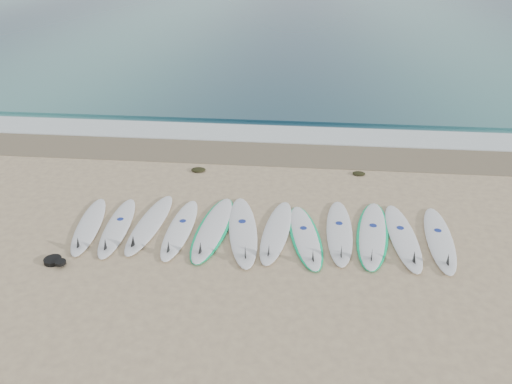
# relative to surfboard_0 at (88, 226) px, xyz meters

# --- Properties ---
(ground) EXTENTS (120.00, 120.00, 0.00)m
(ground) POSITION_rel_surfboard_0_xyz_m (3.51, 0.20, -0.05)
(ground) COLOR tan
(ocean) EXTENTS (120.00, 55.00, 0.03)m
(ocean) POSITION_rel_surfboard_0_xyz_m (3.51, 32.70, -0.04)
(ocean) COLOR #2A5D64
(ocean) RESTS_ON ground
(wet_sand_band) EXTENTS (120.00, 1.80, 0.01)m
(wet_sand_band) POSITION_rel_surfboard_0_xyz_m (3.51, 4.30, -0.05)
(wet_sand_band) COLOR #72634B
(wet_sand_band) RESTS_ON ground
(foam_band) EXTENTS (120.00, 1.40, 0.04)m
(foam_band) POSITION_rel_surfboard_0_xyz_m (3.51, 5.70, -0.03)
(foam_band) COLOR silver
(foam_band) RESTS_ON ground
(wave_crest) EXTENTS (120.00, 1.00, 0.10)m
(wave_crest) POSITION_rel_surfboard_0_xyz_m (3.51, 7.20, -0.00)
(wave_crest) COLOR #2A5D64
(wave_crest) RESTS_ON ground
(surfboard_0) EXTENTS (0.84, 2.35, 0.29)m
(surfboard_0) POSITION_rel_surfboard_0_xyz_m (0.00, 0.00, 0.00)
(surfboard_0) COLOR white
(surfboard_0) RESTS_ON ground
(surfboard_1) EXTENTS (0.70, 2.39, 0.30)m
(surfboard_1) POSITION_rel_surfboard_0_xyz_m (0.60, 0.00, 0.00)
(surfboard_1) COLOR white
(surfboard_1) RESTS_ON ground
(surfboard_2) EXTENTS (0.68, 2.49, 0.32)m
(surfboard_2) POSITION_rel_surfboard_0_xyz_m (1.22, 0.19, 0.00)
(surfboard_2) COLOR white
(surfboard_2) RESTS_ON ground
(surfboard_3) EXTENTS (0.53, 2.39, 0.30)m
(surfboard_3) POSITION_rel_surfboard_0_xyz_m (1.89, 0.05, 0.00)
(surfboard_3) COLOR white
(surfboard_3) RESTS_ON ground
(surfboard_4) EXTENTS (0.83, 2.64, 0.33)m
(surfboard_4) POSITION_rel_surfboard_0_xyz_m (2.56, 0.16, -0.00)
(surfboard_4) COLOR white
(surfboard_4) RESTS_ON ground
(surfboard_5) EXTENTS (1.02, 2.78, 0.35)m
(surfboard_5) POSITION_rel_surfboard_0_xyz_m (3.19, 0.10, 0.01)
(surfboard_5) COLOR white
(surfboard_5) RESTS_ON ground
(surfboard_6) EXTENTS (0.76, 2.51, 0.32)m
(surfboard_6) POSITION_rel_surfboard_0_xyz_m (3.85, 0.15, 0.00)
(surfboard_6) COLOR white
(surfboard_6) RESTS_ON ground
(surfboard_7) EXTENTS (0.97, 2.46, 0.30)m
(surfboard_7) POSITION_rel_surfboard_0_xyz_m (4.44, 0.05, -0.01)
(surfboard_7) COLOR white
(surfboard_7) RESTS_ON ground
(surfboard_8) EXTENTS (0.57, 2.52, 0.32)m
(surfboard_8) POSITION_rel_surfboard_0_xyz_m (5.12, 0.26, 0.00)
(surfboard_8) COLOR white
(surfboard_8) RESTS_ON ground
(surfboard_9) EXTENTS (0.97, 2.67, 0.33)m
(surfboard_9) POSITION_rel_surfboard_0_xyz_m (5.78, 0.26, -0.00)
(surfboard_9) COLOR white
(surfboard_9) RESTS_ON ground
(surfboard_10) EXTENTS (0.64, 2.54, 0.32)m
(surfboard_10) POSITION_rel_surfboard_0_xyz_m (6.37, 0.19, 0.00)
(surfboard_10) COLOR white
(surfboard_10) RESTS_ON ground
(surfboard_11) EXTENTS (0.69, 2.51, 0.32)m
(surfboard_11) POSITION_rel_surfboard_0_xyz_m (7.07, 0.18, 0.00)
(surfboard_11) COLOR white
(surfboard_11) RESTS_ON ground
(seaweed_near) EXTENTS (0.37, 0.29, 0.07)m
(seaweed_near) POSITION_rel_surfboard_0_xyz_m (1.70, 2.96, -0.01)
(seaweed_near) COLOR black
(seaweed_near) RESTS_ON ground
(seaweed_far) EXTENTS (0.32, 0.25, 0.06)m
(seaweed_far) POSITION_rel_surfboard_0_xyz_m (5.75, 3.15, -0.02)
(seaweed_far) COLOR black
(seaweed_far) RESTS_ON ground
(leash_coil) EXTENTS (0.46, 0.36, 0.11)m
(leash_coil) POSITION_rel_surfboard_0_xyz_m (-0.14, -1.23, -0.00)
(leash_coil) COLOR black
(leash_coil) RESTS_ON ground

